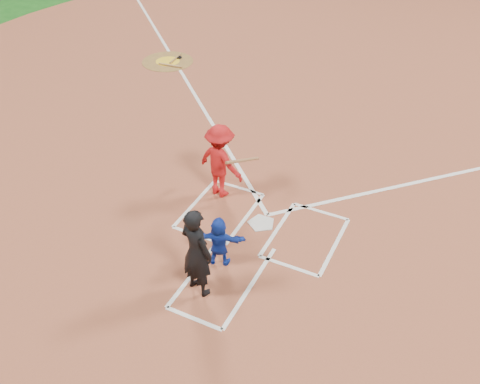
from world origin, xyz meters
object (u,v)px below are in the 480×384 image
at_px(catcher, 219,241).
at_px(on_deck_circle, 168,61).
at_px(batter_at_plate, 220,161).
at_px(home_plate, 261,223).
at_px(umpire, 196,252).

bearing_deg(catcher, on_deck_circle, -68.15).
xyz_separation_m(catcher, batter_at_plate, (-1.00, 1.95, 0.33)).
relative_size(on_deck_circle, catcher, 1.62).
height_order(catcher, batter_at_plate, batter_at_plate).
relative_size(home_plate, on_deck_circle, 0.35).
height_order(on_deck_circle, umpire, umpire).
relative_size(home_plate, batter_at_plate, 0.35).
bearing_deg(home_plate, on_deck_circle, -44.92).
bearing_deg(batter_at_plate, on_deck_circle, 131.42).
relative_size(on_deck_circle, umpire, 0.94).
distance_m(home_plate, batter_at_plate, 1.61).
height_order(home_plate, batter_at_plate, batter_at_plate).
bearing_deg(on_deck_circle, home_plate, -44.92).
xyz_separation_m(on_deck_circle, catcher, (5.99, -7.61, 0.52)).
bearing_deg(umpire, batter_at_plate, -53.79).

